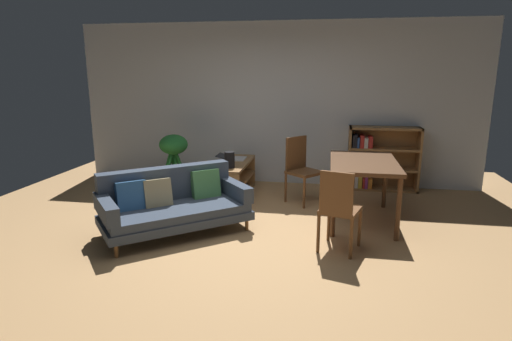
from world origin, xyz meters
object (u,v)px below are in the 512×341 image
open_laptop (233,158)px  desk_speaker (230,160)px  dining_chair_far (301,166)px  potted_floor_plant (174,154)px  dining_chair_near (339,207)px  bookshelf (377,159)px  fabric_couch (172,202)px  media_console (236,179)px  dining_table (363,167)px

open_laptop → desk_speaker: size_ratio=1.96×
desk_speaker → dining_chair_far: (1.02, 0.26, -0.12)m
potted_floor_plant → dining_chair_near: bearing=-38.1°
dining_chair_near → bookshelf: (0.66, 2.66, -0.01)m
desk_speaker → open_laptop: bearing=98.5°
dining_chair_far → fabric_couch: bearing=-134.8°
desk_speaker → dining_chair_far: size_ratio=0.24×
dining_chair_near → dining_chair_far: (-0.52, 1.76, 0.03)m
media_console → open_laptop: size_ratio=2.80×
potted_floor_plant → dining_table: bearing=-18.6°
desk_speaker → bookshelf: size_ratio=0.21×
fabric_couch → dining_chair_far: size_ratio=1.91×
desk_speaker → dining_chair_near: size_ratio=0.26×
potted_floor_plant → dining_table: size_ratio=0.68×
desk_speaker → dining_table: size_ratio=0.17×
media_console → potted_floor_plant: bearing=171.8°
desk_speaker → dining_chair_far: 1.06m
open_laptop → dining_chair_far: (1.11, -0.35, -0.02)m
dining_chair_near → potted_floor_plant: bearing=141.9°
fabric_couch → dining_chair_far: 2.06m
dining_chair_far → desk_speaker: bearing=-165.5°
dining_chair_near → bookshelf: 2.74m
media_console → open_laptop: (-0.10, 0.23, 0.29)m
potted_floor_plant → dining_chair_far: dining_chair_far is taller
desk_speaker → dining_chair_far: dining_chair_far is taller
media_console → potted_floor_plant: 1.11m
open_laptop → dining_table: bearing=-28.5°
desk_speaker → dining_chair_near: bearing=-44.3°
potted_floor_plant → dining_chair_far: 2.08m
open_laptop → dining_chair_far: bearing=-17.3°
fabric_couch → desk_speaker: size_ratio=7.91×
dining_chair_far → open_laptop: bearing=162.7°
dining_table → dining_chair_far: (-0.83, 0.71, -0.18)m
media_console → dining_table: (1.84, -0.82, 0.44)m
fabric_couch → desk_speaker: 1.31m
open_laptop → potted_floor_plant: (-0.96, -0.08, 0.05)m
media_console → desk_speaker: desk_speaker is taller
media_console → open_laptop: 0.38m
fabric_couch → potted_floor_plant: potted_floor_plant is taller
media_console → bookshelf: bookshelf is taller
desk_speaker → potted_floor_plant: (-1.05, 0.53, -0.05)m
dining_chair_far → media_console: bearing=173.7°
potted_floor_plant → open_laptop: bearing=4.9°
media_console → desk_speaker: size_ratio=5.48×
media_console → dining_chair_far: 1.05m
fabric_couch → media_console: size_ratio=1.44×
fabric_couch → potted_floor_plant: size_ratio=2.01×
dining_table → dining_chair_near: (-0.32, -1.05, -0.20)m
dining_table → bookshelf: size_ratio=1.20×
media_console → desk_speaker: (-0.00, -0.38, 0.38)m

